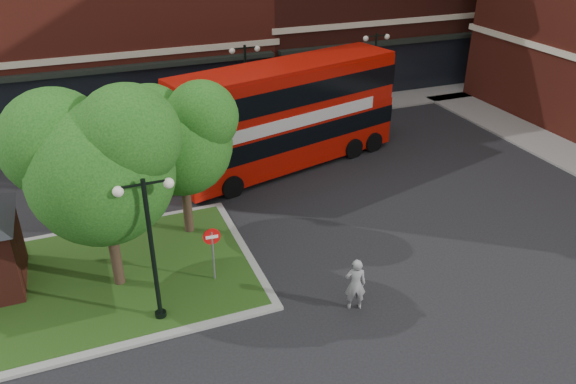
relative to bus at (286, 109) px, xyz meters
name	(u,v)px	position (x,y,z in m)	size (l,w,h in m)	color
ground	(321,284)	(-2.51, -9.70, -2.95)	(120.00, 120.00, 0.00)	black
pavement_far	(205,125)	(-2.51, 6.80, -2.89)	(44.00, 3.00, 0.12)	slate
traffic_island	(74,285)	(-10.51, -6.70, -2.88)	(12.60, 7.60, 0.15)	gray
tree_island_west	(96,159)	(-9.11, -7.12, 1.85)	(5.40, 4.71, 7.21)	#2D2116
tree_island_east	(178,134)	(-6.09, -4.64, 1.30)	(4.46, 3.90, 6.29)	#2D2116
lamp_island	(151,245)	(-8.01, -9.50, -0.12)	(1.72, 0.36, 5.00)	black
lamp_far_left	(246,85)	(-0.51, 4.80, -0.12)	(1.72, 0.36, 5.00)	black
lamp_far_right	(374,70)	(7.49, 4.80, -0.12)	(1.72, 0.36, 5.00)	black
bus	(286,109)	(0.00, 0.00, 0.00)	(12.05, 5.61, 4.49)	#B31107
woman	(355,284)	(-2.01, -11.21, -2.01)	(0.68, 0.45, 1.88)	gray
car_silver	(195,120)	(-3.27, 6.03, -2.22)	(1.71, 4.24, 1.44)	silver
car_white	(269,119)	(0.82, 4.80, -2.31)	(1.35, 3.88, 1.28)	silver
no_entry_sign	(212,245)	(-5.90, -8.20, -1.40)	(0.60, 0.09, 2.17)	slate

